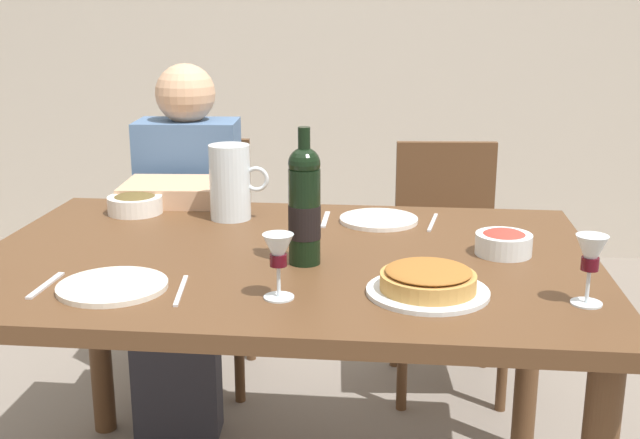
% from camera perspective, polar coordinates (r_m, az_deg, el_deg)
% --- Properties ---
extents(dining_table, '(1.50, 1.00, 0.76)m').
position_cam_1_polar(dining_table, '(1.97, -2.42, -5.03)').
color(dining_table, brown).
rests_on(dining_table, ground).
extents(wine_bottle, '(0.08, 0.08, 0.32)m').
position_cam_1_polar(wine_bottle, '(1.83, -1.13, 0.99)').
color(wine_bottle, black).
rests_on(wine_bottle, dining_table).
extents(water_pitcher, '(0.17, 0.11, 0.21)m').
position_cam_1_polar(water_pitcher, '(2.25, -6.45, 2.38)').
color(water_pitcher, silver).
rests_on(water_pitcher, dining_table).
extents(baked_tart, '(0.26, 0.26, 0.06)m').
position_cam_1_polar(baked_tart, '(1.68, 7.77, -4.43)').
color(baked_tart, silver).
rests_on(baked_tart, dining_table).
extents(salad_bowl, '(0.14, 0.14, 0.06)m').
position_cam_1_polar(salad_bowl, '(1.98, 13.06, -1.57)').
color(salad_bowl, silver).
rests_on(salad_bowl, dining_table).
extents(olive_bowl, '(0.16, 0.16, 0.06)m').
position_cam_1_polar(olive_bowl, '(2.37, -13.15, 1.18)').
color(olive_bowl, white).
rests_on(olive_bowl, dining_table).
extents(wine_glass_left_diner, '(0.07, 0.07, 0.14)m').
position_cam_1_polar(wine_glass_left_diner, '(1.63, -3.01, -2.51)').
color(wine_glass_left_diner, silver).
rests_on(wine_glass_left_diner, dining_table).
extents(wine_glass_right_diner, '(0.06, 0.06, 0.15)m').
position_cam_1_polar(wine_glass_right_diner, '(1.68, 18.87, -2.57)').
color(wine_glass_right_diner, silver).
rests_on(wine_glass_right_diner, dining_table).
extents(dinner_plate_left_setting, '(0.22, 0.22, 0.01)m').
position_cam_1_polar(dinner_plate_left_setting, '(2.22, 4.24, -0.01)').
color(dinner_plate_left_setting, white).
rests_on(dinner_plate_left_setting, dining_table).
extents(dinner_plate_right_setting, '(0.24, 0.24, 0.01)m').
position_cam_1_polar(dinner_plate_right_setting, '(1.76, -14.68, -4.66)').
color(dinner_plate_right_setting, silver).
rests_on(dinner_plate_right_setting, dining_table).
extents(fork_left_setting, '(0.02, 0.16, 0.00)m').
position_cam_1_polar(fork_left_setting, '(2.24, 0.39, 0.01)').
color(fork_left_setting, silver).
rests_on(fork_left_setting, dining_table).
extents(knife_left_setting, '(0.04, 0.18, 0.00)m').
position_cam_1_polar(knife_left_setting, '(2.23, 8.10, -0.21)').
color(knife_left_setting, silver).
rests_on(knife_left_setting, dining_table).
extents(knife_right_setting, '(0.04, 0.18, 0.00)m').
position_cam_1_polar(knife_right_setting, '(1.72, -9.96, -5.04)').
color(knife_right_setting, silver).
rests_on(knife_right_setting, dining_table).
extents(spoon_right_setting, '(0.02, 0.16, 0.00)m').
position_cam_1_polar(spoon_right_setting, '(1.82, -19.11, -4.49)').
color(spoon_right_setting, silver).
rests_on(spoon_right_setting, dining_table).
extents(chair_left, '(0.43, 0.43, 0.87)m').
position_cam_1_polar(chair_left, '(2.94, -8.66, -1.78)').
color(chair_left, brown).
rests_on(chair_left, ground).
extents(diner_left, '(0.36, 0.52, 1.16)m').
position_cam_1_polar(diner_left, '(2.69, -9.70, -0.82)').
color(diner_left, '#4C6B93').
rests_on(diner_left, ground).
extents(chair_right, '(0.43, 0.43, 0.87)m').
position_cam_1_polar(chair_right, '(2.88, 9.09, -2.17)').
color(chair_right, brown).
rests_on(chair_right, ground).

